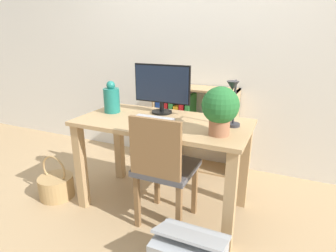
{
  "coord_description": "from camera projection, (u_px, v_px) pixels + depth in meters",
  "views": [
    {
      "loc": [
        0.86,
        -1.82,
        1.36
      ],
      "look_at": [
        0.0,
        0.1,
        0.66
      ],
      "focal_mm": 30.0,
      "sensor_mm": 36.0,
      "label": 1
    }
  ],
  "objects": [
    {
      "name": "potted_plant",
      "position": [
        220.0,
        108.0,
        1.76
      ],
      "size": [
        0.24,
        0.24,
        0.31
      ],
      "color": "#9E6647",
      "rests_on": "desk"
    },
    {
      "name": "desk_lamp",
      "position": [
        233.0,
        100.0,
        1.87
      ],
      "size": [
        0.1,
        0.19,
        0.33
      ],
      "color": "#2D2D33",
      "rests_on": "desk"
    },
    {
      "name": "ground_plane",
      "position": [
        163.0,
        205.0,
        2.34
      ],
      "size": [
        10.0,
        10.0,
        0.0
      ],
      "primitive_type": "plane",
      "color": "tan"
    },
    {
      "name": "keyboard",
      "position": [
        153.0,
        119.0,
        2.12
      ],
      "size": [
        0.32,
        0.11,
        0.02
      ],
      "color": "#B2B2B7",
      "rests_on": "desk"
    },
    {
      "name": "monitor",
      "position": [
        162.0,
        86.0,
        2.24
      ],
      "size": [
        0.48,
        0.17,
        0.39
      ],
      "color": "black",
      "rests_on": "desk"
    },
    {
      "name": "desk",
      "position": [
        163.0,
        139.0,
        2.15
      ],
      "size": [
        1.29,
        0.65,
        0.74
      ],
      "color": "tan",
      "rests_on": "ground_plane"
    },
    {
      "name": "vase",
      "position": [
        112.0,
        99.0,
        2.29
      ],
      "size": [
        0.13,
        0.13,
        0.26
      ],
      "color": "#1E7266",
      "rests_on": "desk"
    },
    {
      "name": "bookshelf",
      "position": [
        180.0,
        125.0,
        2.96
      ],
      "size": [
        0.84,
        0.28,
        0.85
      ],
      "color": "tan",
      "rests_on": "ground_plane"
    },
    {
      "name": "wall_back",
      "position": [
        204.0,
        39.0,
        2.78
      ],
      "size": [
        8.0,
        0.05,
        2.6
      ],
      "color": "silver",
      "rests_on": "ground_plane"
    },
    {
      "name": "basket",
      "position": [
        56.0,
        186.0,
        2.43
      ],
      "size": [
        0.29,
        0.29,
        0.39
      ],
      "color": "tan",
      "rests_on": "ground_plane"
    },
    {
      "name": "chair",
      "position": [
        163.0,
        167.0,
        1.96
      ],
      "size": [
        0.4,
        0.4,
        0.86
      ],
      "rotation": [
        0.0,
        0.0,
        0.08
      ],
      "color": "#4C4C51",
      "rests_on": "ground_plane"
    }
  ]
}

